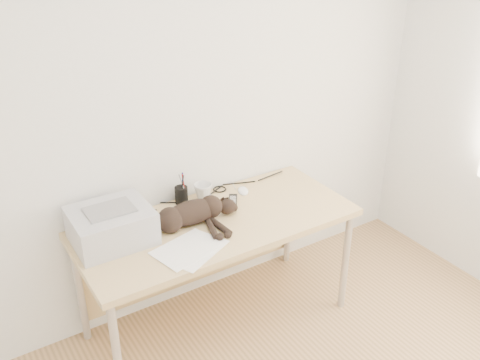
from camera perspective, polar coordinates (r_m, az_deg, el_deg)
wall_back at (r=3.10m, az=-6.06°, el=7.52°), size 3.50×0.00×3.50m
desk at (r=3.19m, az=-3.22°, el=-5.70°), size 1.60×0.70×0.74m
printer at (r=2.91m, az=-13.55°, el=-4.72°), size 0.41×0.35×0.20m
papers at (r=2.82m, az=-5.33°, el=-7.37°), size 0.42×0.36×0.01m
cat at (r=2.99m, az=-5.40°, el=-3.72°), size 0.65×0.31×0.15m
mug at (r=3.25m, az=-3.96°, el=-1.26°), size 0.14×0.14×0.10m
pen_cup at (r=3.22m, az=-6.28°, el=-1.58°), size 0.08×0.08×0.20m
remote_grey at (r=3.26m, az=-3.29°, el=-1.98°), size 0.07×0.18×0.02m
remote_black at (r=3.21m, az=-0.77°, el=-2.40°), size 0.14×0.18×0.02m
mouse at (r=3.34m, az=0.32°, el=-0.99°), size 0.10×0.13×0.04m
cable_tangle at (r=3.29m, az=-5.20°, el=-1.86°), size 1.36×0.09×0.01m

